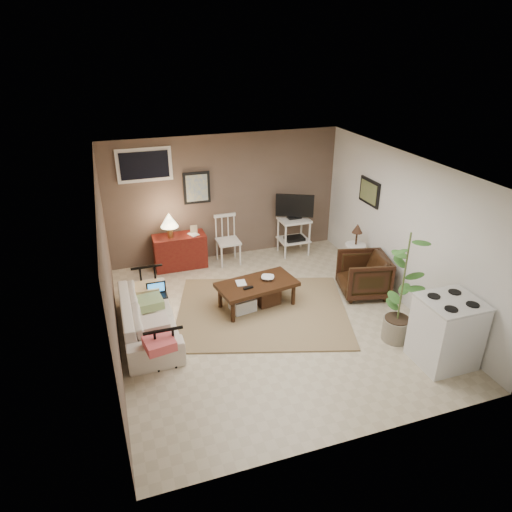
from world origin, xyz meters
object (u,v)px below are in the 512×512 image
object	(u,v)px
tv_stand	(294,223)
armchair	(364,273)
red_console	(179,248)
potted_plant	(403,284)
side_table	(356,244)
spindle_chair	(228,241)
coffee_table	(256,293)
stove	(446,331)
sofa	(148,311)

from	to	relation	value
tv_stand	armchair	bearing A→B (deg)	-75.43
red_console	potted_plant	world-z (taller)	potted_plant
red_console	side_table	world-z (taller)	red_console
red_console	side_table	xyz separation A→B (m)	(2.97, -1.32, 0.23)
red_console	side_table	size ratio (longest dim) A/B	1.11
spindle_chair	coffee_table	bearing A→B (deg)	-90.19
tv_stand	side_table	xyz separation A→B (m)	(0.69, -1.20, -0.03)
potted_plant	side_table	bearing A→B (deg)	77.80
spindle_chair	tv_stand	distance (m)	1.37
potted_plant	stove	bearing A→B (deg)	-64.05
spindle_chair	tv_stand	size ratio (longest dim) A/B	0.76
tv_stand	side_table	distance (m)	1.39
red_console	armchair	bearing A→B (deg)	-35.67
coffee_table	red_console	size ratio (longest dim) A/B	1.20
armchair	spindle_chair	bearing A→B (deg)	-122.76
tv_stand	side_table	bearing A→B (deg)	-60.13
armchair	stove	size ratio (longest dim) A/B	0.81
red_console	armchair	xyz separation A→B (m)	(2.77, -1.99, 0.00)
coffee_table	red_console	world-z (taller)	red_console
sofa	red_console	bearing A→B (deg)	-21.90
spindle_chair	potted_plant	world-z (taller)	potted_plant
coffee_table	side_table	size ratio (longest dim) A/B	1.33
side_table	red_console	bearing A→B (deg)	156.02
spindle_chair	side_table	world-z (taller)	side_table
red_console	tv_stand	xyz separation A→B (m)	(2.28, -0.12, 0.27)
stove	side_table	bearing A→B (deg)	87.29
sofa	tv_stand	xyz separation A→B (m)	(3.08, 1.88, 0.28)
coffee_table	side_table	world-z (taller)	side_table
tv_stand	potted_plant	xyz separation A→B (m)	(0.26, -3.18, 0.25)
spindle_chair	tv_stand	xyz separation A→B (m)	(1.36, -0.03, 0.21)
sofa	tv_stand	distance (m)	3.62
red_console	stove	size ratio (longest dim) A/B	1.16
sofa	potted_plant	xyz separation A→B (m)	(3.35, -1.30, 0.53)
tv_stand	stove	distance (m)	3.85
tv_stand	sofa	bearing A→B (deg)	-148.62
potted_plant	coffee_table	bearing A→B (deg)	138.00
spindle_chair	stove	distance (m)	4.28
red_console	spindle_chair	xyz separation A→B (m)	(0.92, -0.09, 0.05)
spindle_chair	side_table	size ratio (longest dim) A/B	0.93
side_table	armchair	xyz separation A→B (m)	(-0.21, -0.66, -0.23)
sofa	stove	xyz separation A→B (m)	(3.65, -1.92, 0.10)
tv_stand	armchair	world-z (taller)	tv_stand
coffee_table	stove	distance (m)	2.85
tv_stand	red_console	bearing A→B (deg)	177.04
sofa	potted_plant	world-z (taller)	potted_plant
red_console	armchair	distance (m)	3.40
sofa	stove	bearing A→B (deg)	-117.72
sofa	spindle_chair	size ratio (longest dim) A/B	2.03
coffee_table	stove	bearing A→B (deg)	-47.26
side_table	potted_plant	size ratio (longest dim) A/B	0.59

